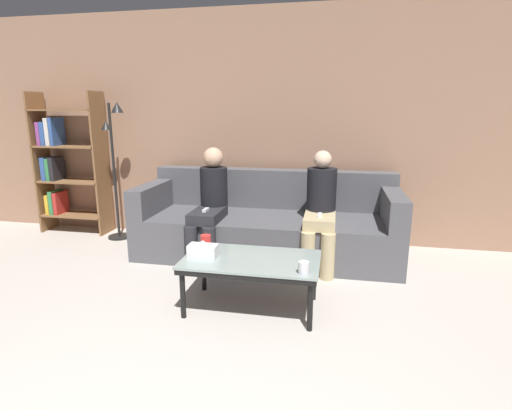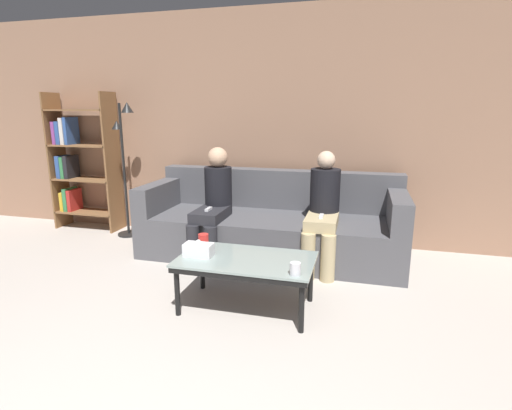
{
  "view_description": "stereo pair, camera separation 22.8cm",
  "coord_description": "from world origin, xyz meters",
  "px_view_note": "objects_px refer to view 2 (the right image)",
  "views": [
    {
      "loc": [
        0.66,
        -0.85,
        1.5
      ],
      "look_at": [
        0.0,
        2.51,
        0.68
      ],
      "focal_mm": 28.0,
      "sensor_mm": 36.0,
      "label": 1
    },
    {
      "loc": [
        0.89,
        -0.8,
        1.5
      ],
      "look_at": [
        0.0,
        2.51,
        0.68
      ],
      "focal_mm": 28.0,
      "sensor_mm": 36.0,
      "label": 2
    }
  ],
  "objects_px": {
    "cup_near_left": "(295,269)",
    "standing_lamp": "(125,156)",
    "couch": "(272,225)",
    "coffee_table": "(246,263)",
    "seated_person_mid_left": "(323,209)",
    "cup_near_right": "(203,241)",
    "bookshelf": "(77,162)",
    "seated_person_left_end": "(214,201)",
    "tissue_box": "(199,250)"
  },
  "relations": [
    {
      "from": "cup_near_left",
      "to": "standing_lamp",
      "type": "relative_size",
      "value": 0.05
    },
    {
      "from": "couch",
      "to": "coffee_table",
      "type": "distance_m",
      "value": 1.24
    },
    {
      "from": "seated_person_mid_left",
      "to": "standing_lamp",
      "type": "bearing_deg",
      "value": 169.91
    },
    {
      "from": "couch",
      "to": "cup_near_left",
      "type": "bearing_deg",
      "value": -71.35
    },
    {
      "from": "seated_person_mid_left",
      "to": "couch",
      "type": "bearing_deg",
      "value": 156.67
    },
    {
      "from": "cup_near_right",
      "to": "standing_lamp",
      "type": "bearing_deg",
      "value": 139.78
    },
    {
      "from": "couch",
      "to": "coffee_table",
      "type": "xyz_separation_m",
      "value": [
        0.08,
        -1.24,
        0.06
      ]
    },
    {
      "from": "coffee_table",
      "to": "cup_near_left",
      "type": "relative_size",
      "value": 11.78
    },
    {
      "from": "bookshelf",
      "to": "seated_person_left_end",
      "type": "height_order",
      "value": "bookshelf"
    },
    {
      "from": "cup_near_left",
      "to": "tissue_box",
      "type": "bearing_deg",
      "value": 168.01
    },
    {
      "from": "couch",
      "to": "bookshelf",
      "type": "xyz_separation_m",
      "value": [
        -2.61,
        0.33,
        0.55
      ]
    },
    {
      "from": "tissue_box",
      "to": "seated_person_left_end",
      "type": "xyz_separation_m",
      "value": [
        -0.27,
        1.04,
        0.13
      ]
    },
    {
      "from": "coffee_table",
      "to": "seated_person_left_end",
      "type": "bearing_deg",
      "value": 122.5
    },
    {
      "from": "tissue_box",
      "to": "bookshelf",
      "type": "distance_m",
      "value": 2.86
    },
    {
      "from": "coffee_table",
      "to": "cup_near_right",
      "type": "height_order",
      "value": "cup_near_right"
    },
    {
      "from": "couch",
      "to": "tissue_box",
      "type": "relative_size",
      "value": 12.12
    },
    {
      "from": "cup_near_left",
      "to": "cup_near_right",
      "type": "xyz_separation_m",
      "value": [
        -0.82,
        0.37,
        0.01
      ]
    },
    {
      "from": "coffee_table",
      "to": "tissue_box",
      "type": "distance_m",
      "value": 0.38
    },
    {
      "from": "coffee_table",
      "to": "standing_lamp",
      "type": "relative_size",
      "value": 0.65
    },
    {
      "from": "cup_near_right",
      "to": "standing_lamp",
      "type": "relative_size",
      "value": 0.07
    },
    {
      "from": "coffee_table",
      "to": "seated_person_left_end",
      "type": "xyz_separation_m",
      "value": [
        -0.63,
        0.99,
        0.23
      ]
    },
    {
      "from": "coffee_table",
      "to": "seated_person_mid_left",
      "type": "xyz_separation_m",
      "value": [
        0.47,
        1.0,
        0.22
      ]
    },
    {
      "from": "seated_person_left_end",
      "to": "seated_person_mid_left",
      "type": "distance_m",
      "value": 1.1
    },
    {
      "from": "couch",
      "to": "seated_person_mid_left",
      "type": "distance_m",
      "value": 0.66
    },
    {
      "from": "coffee_table",
      "to": "seated_person_mid_left",
      "type": "relative_size",
      "value": 0.92
    },
    {
      "from": "seated_person_mid_left",
      "to": "cup_near_right",
      "type": "bearing_deg",
      "value": -136.18
    },
    {
      "from": "couch",
      "to": "standing_lamp",
      "type": "relative_size",
      "value": 1.68
    },
    {
      "from": "cup_near_left",
      "to": "tissue_box",
      "type": "height_order",
      "value": "tissue_box"
    },
    {
      "from": "couch",
      "to": "seated_person_left_end",
      "type": "height_order",
      "value": "seated_person_left_end"
    },
    {
      "from": "seated_person_left_end",
      "to": "seated_person_mid_left",
      "type": "relative_size",
      "value": 1.01
    },
    {
      "from": "tissue_box",
      "to": "seated_person_mid_left",
      "type": "bearing_deg",
      "value": 51.54
    },
    {
      "from": "tissue_box",
      "to": "cup_near_right",
      "type": "bearing_deg",
      "value": 102.28
    },
    {
      "from": "standing_lamp",
      "to": "seated_person_mid_left",
      "type": "xyz_separation_m",
      "value": [
        2.38,
        -0.42,
        -0.39
      ]
    },
    {
      "from": "couch",
      "to": "standing_lamp",
      "type": "bearing_deg",
      "value": 174.2
    },
    {
      "from": "cup_near_right",
      "to": "seated_person_left_end",
      "type": "bearing_deg",
      "value": 104.95
    },
    {
      "from": "cup_near_right",
      "to": "seated_person_left_end",
      "type": "relative_size",
      "value": 0.1
    },
    {
      "from": "bookshelf",
      "to": "seated_person_mid_left",
      "type": "height_order",
      "value": "bookshelf"
    },
    {
      "from": "coffee_table",
      "to": "cup_near_right",
      "type": "xyz_separation_m",
      "value": [
        -0.41,
        0.16,
        0.1
      ]
    },
    {
      "from": "standing_lamp",
      "to": "seated_person_left_end",
      "type": "relative_size",
      "value": 1.4
    },
    {
      "from": "seated_person_left_end",
      "to": "seated_person_mid_left",
      "type": "xyz_separation_m",
      "value": [
        1.1,
        0.01,
        -0.01
      ]
    },
    {
      "from": "standing_lamp",
      "to": "seated_person_left_end",
      "type": "distance_m",
      "value": 1.4
    },
    {
      "from": "seated_person_left_end",
      "to": "standing_lamp",
      "type": "bearing_deg",
      "value": 161.3
    },
    {
      "from": "cup_near_right",
      "to": "couch",
      "type": "bearing_deg",
      "value": 73.13
    },
    {
      "from": "couch",
      "to": "standing_lamp",
      "type": "height_order",
      "value": "standing_lamp"
    },
    {
      "from": "bookshelf",
      "to": "standing_lamp",
      "type": "distance_m",
      "value": 0.8
    },
    {
      "from": "tissue_box",
      "to": "seated_person_mid_left",
      "type": "xyz_separation_m",
      "value": [
        0.84,
        1.05,
        0.13
      ]
    },
    {
      "from": "cup_near_left",
      "to": "seated_person_mid_left",
      "type": "relative_size",
      "value": 0.08
    },
    {
      "from": "bookshelf",
      "to": "standing_lamp",
      "type": "bearing_deg",
      "value": -10.24
    },
    {
      "from": "cup_near_left",
      "to": "bookshelf",
      "type": "bearing_deg",
      "value": 150.14
    },
    {
      "from": "couch",
      "to": "cup_near_right",
      "type": "relative_size",
      "value": 24.54
    }
  ]
}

